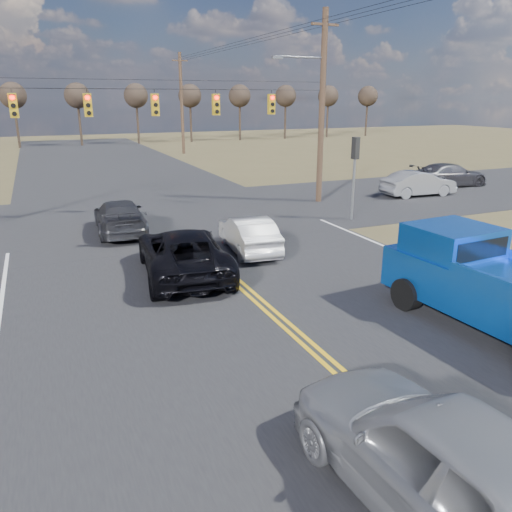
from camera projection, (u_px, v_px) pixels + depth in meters
name	position (u px, v px, depth m)	size (l,w,h in m)	color
ground	(391.00, 419.00, 9.11)	(160.00, 160.00, 0.00)	brown
road_main	(214.00, 262.00, 17.85)	(14.00, 120.00, 0.02)	#28282B
road_cross	(162.00, 216.00, 24.84)	(120.00, 12.00, 0.02)	#28282B
signal_gantry	(167.00, 110.00, 23.31)	(19.60, 4.83, 10.00)	#473323
utility_poles	(160.00, 107.00, 22.38)	(19.60, 58.32, 10.00)	#473323
treeline	(123.00, 96.00, 30.95)	(87.00, 117.80, 7.40)	#33261C
pickup_truck	(494.00, 286.00, 12.41)	(2.80, 6.39, 2.35)	black
silver_suv	(448.00, 464.00, 6.68)	(2.17, 5.39, 1.84)	#95979C
black_suv	(183.00, 253.00, 16.31)	(2.58, 5.59, 1.55)	black
white_car_queue	(249.00, 234.00, 18.91)	(1.44, 4.12, 1.36)	silver
dgrey_car_queue	(120.00, 217.00, 21.53)	(2.00, 4.91, 1.43)	#313236
cross_car_east_near	(418.00, 184.00, 29.67)	(4.51, 1.57, 1.49)	gray
cross_car_east_far	(449.00, 175.00, 32.90)	(5.25, 2.13, 1.52)	#39383E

